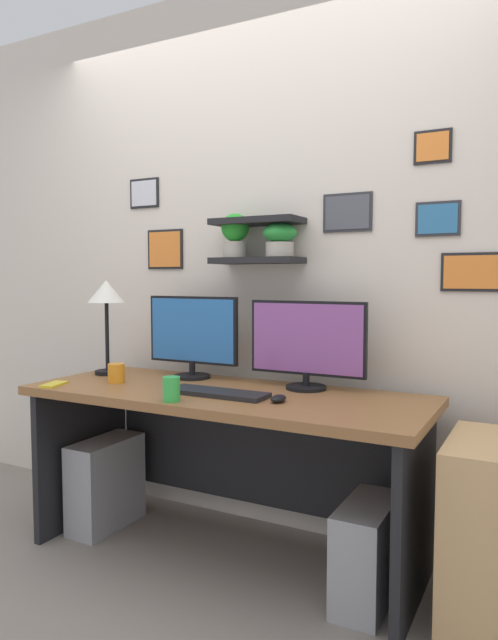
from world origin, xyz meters
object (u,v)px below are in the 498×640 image
at_px(cell_phone, 54,384).
at_px(pen_cup, 171,389).
at_px(computer_mouse, 278,399).
at_px(keyboard, 218,393).
at_px(computer_tower_left, 106,483).
at_px(monitor_left, 193,335).
at_px(coffee_mug, 116,373).
at_px(desk, 230,434).
at_px(computer_tower_right, 367,553).
at_px(monitor_right, 307,343).
at_px(desk_lamp, 106,299).

bearing_deg(cell_phone, pen_cup, -16.79).
xyz_separation_m(computer_mouse, pen_cup, (-0.39, -0.19, 0.04)).
xyz_separation_m(keyboard, computer_tower_left, (-0.71, 0.08, -0.54)).
xyz_separation_m(monitor_left, coffee_mug, (-0.25, -0.28, -0.17)).
bearing_deg(pen_cup, computer_tower_left, 155.69).
bearing_deg(coffee_mug, monitor_left, 47.69).
height_order(desk, coffee_mug, coffee_mug).
relative_size(monitor_left, cell_phone, 3.55).
bearing_deg(pen_cup, computer_tower_right, 17.29).
height_order(keyboard, computer_tower_right, keyboard).
bearing_deg(computer_tower_left, pen_cup, -24.31).
height_order(monitor_right, pen_cup, monitor_right).
distance_m(desk_lamp, pen_cup, 0.84).
bearing_deg(computer_tower_right, monitor_right, 143.97).
bearing_deg(keyboard, computer_mouse, -0.66).
bearing_deg(monitor_left, cell_phone, -134.29).
distance_m(computer_mouse, computer_tower_left, 1.13).
relative_size(coffee_mug, pen_cup, 0.90).
distance_m(computer_mouse, computer_tower_right, 0.68).
distance_m(monitor_right, coffee_mug, 0.91).
xyz_separation_m(desk_lamp, computer_tower_right, (1.41, -0.15, -0.94)).
height_order(computer_mouse, cell_phone, computer_mouse).
relative_size(desk, pen_cup, 17.84).
distance_m(monitor_right, pen_cup, 0.64).
bearing_deg(monitor_right, desk_lamp, -173.76).
height_order(desk, computer_tower_left, desk).
distance_m(keyboard, computer_tower_right, 0.86).
xyz_separation_m(desk, pen_cup, (-0.08, -0.33, 0.25)).
xyz_separation_m(keyboard, computer_mouse, (0.28, -0.00, 0.01)).
height_order(computer_tower_left, computer_tower_right, computer_tower_left).
distance_m(monitor_right, computer_mouse, 0.36).
xyz_separation_m(monitor_left, cell_phone, (-0.46, -0.47, -0.21)).
xyz_separation_m(computer_mouse, computer_tower_left, (-0.99, 0.09, -0.55)).
bearing_deg(desk, monitor_left, 152.12).
xyz_separation_m(coffee_mug, computer_tower_left, (-0.13, 0.05, -0.58)).
bearing_deg(coffee_mug, computer_mouse, -2.19).
bearing_deg(desk, keyboard, -80.70).
xyz_separation_m(cell_phone, computer_tower_right, (1.42, 0.21, -0.56)).
height_order(monitor_left, cell_phone, monitor_left).
distance_m(monitor_left, keyboard, 0.49).
height_order(computer_mouse, computer_tower_right, computer_mouse).
distance_m(desk_lamp, cell_phone, 0.52).
xyz_separation_m(desk_lamp, pen_cup, (0.67, -0.38, -0.34)).
bearing_deg(computer_tower_left, cell_phone, -106.86).
xyz_separation_m(monitor_right, cell_phone, (-1.06, -0.47, -0.20)).
bearing_deg(keyboard, cell_phone, -168.27).
bearing_deg(computer_mouse, monitor_right, 90.84).
distance_m(keyboard, computer_mouse, 0.28).
height_order(coffee_mug, pen_cup, pen_cup).
relative_size(keyboard, pen_cup, 4.40).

